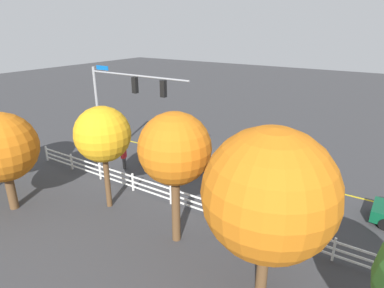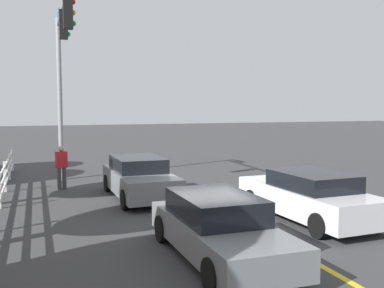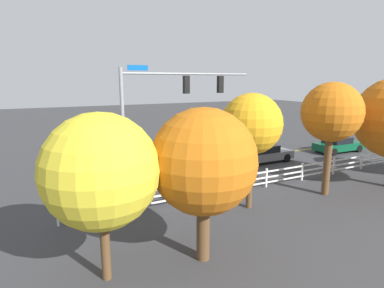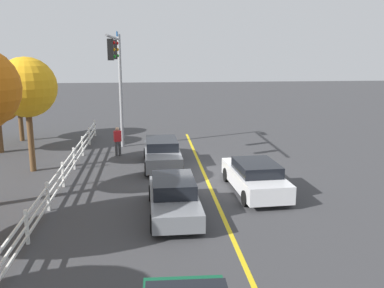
{
  "view_description": "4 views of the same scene",
  "coord_description": "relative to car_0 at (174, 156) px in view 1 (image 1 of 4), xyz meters",
  "views": [
    {
      "loc": [
        -11.32,
        19.44,
        9.59
      ],
      "look_at": [
        1.02,
        0.42,
        1.22
      ],
      "focal_mm": 30.22,
      "sensor_mm": 36.0,
      "label": 1
    },
    {
      "loc": [
        -13.99,
        5.42,
        3.28
      ],
      "look_at": [
        -0.1,
        0.63,
        2.0
      ],
      "focal_mm": 42.46,
      "sensor_mm": 36.0,
      "label": 2
    },
    {
      "loc": [
        10.49,
        20.71,
        6.31
      ],
      "look_at": [
        0.58,
        0.9,
        1.8
      ],
      "focal_mm": 29.48,
      "sensor_mm": 36.0,
      "label": 3
    },
    {
      "loc": [
        -20.29,
        2.6,
        6.07
      ],
      "look_at": [
        0.42,
        0.55,
        1.41
      ],
      "focal_mm": 39.71,
      "sensor_mm": 36.0,
      "label": 4
    }
  ],
  "objects": [
    {
      "name": "tree_1",
      "position": [
        -5.22,
        7.0,
        3.88
      ],
      "size": [
        3.19,
        3.19,
        6.23
      ],
      "color": "brown",
      "rests_on": "ground_plane"
    },
    {
      "name": "lane_center_stripe",
      "position": [
        -5.53,
        -2.04,
        -0.7
      ],
      "size": [
        28.0,
        0.16,
        0.01
      ],
      "primitive_type": "cube",
      "color": "gold",
      "rests_on": "ground_plane"
    },
    {
      "name": "car_1",
      "position": [
        -4.62,
        -3.87,
        -0.02
      ],
      "size": [
        4.89,
        2.13,
        1.39
      ],
      "rotation": [
        0.0,
        0.0,
        6.34
      ],
      "color": "silver",
      "rests_on": "ground_plane"
    },
    {
      "name": "car_3",
      "position": [
        -6.76,
        -0.24,
        -0.04
      ],
      "size": [
        4.66,
        1.89,
        1.36
      ],
      "rotation": [
        0.0,
        0.0,
        3.15
      ],
      "color": "slate",
      "rests_on": "ground_plane"
    },
    {
      "name": "white_rail_fence",
      "position": [
        -4.53,
        4.53,
        -0.1
      ],
      "size": [
        26.1,
        0.1,
        1.15
      ],
      "color": "white",
      "rests_on": "ground_plane"
    },
    {
      "name": "ground_plane",
      "position": [
        -1.53,
        -2.04,
        -0.71
      ],
      "size": [
        120.0,
        120.0,
        0.0
      ],
      "primitive_type": "plane",
      "color": "#38383A"
    },
    {
      "name": "signal_assembly",
      "position": [
        2.48,
        2.36,
        4.29
      ],
      "size": [
        7.9,
        0.38,
        7.07
      ],
      "color": "gray",
      "rests_on": "ground_plane"
    },
    {
      "name": "car_0",
      "position": [
        0.0,
        0.0,
        0.0
      ],
      "size": [
        4.74,
        1.98,
        1.43
      ],
      "rotation": [
        0.0,
        0.0,
        3.16
      ],
      "color": "slate",
      "rests_on": "ground_plane"
    },
    {
      "name": "tree_5",
      "position": [
        4.0,
        9.63,
        2.89
      ],
      "size": [
        3.67,
        3.67,
        5.45
      ],
      "color": "brown",
      "rests_on": "ground_plane"
    },
    {
      "name": "tree_3",
      "position": [
        -9.75,
        7.75,
        3.44
      ],
      "size": [
        4.74,
        4.74,
        6.53
      ],
      "color": "brown",
      "rests_on": "ground_plane"
    },
    {
      "name": "pedestrian",
      "position": [
        2.51,
        2.49,
        0.22
      ],
      "size": [
        0.37,
        0.46,
        1.69
      ],
      "rotation": [
        0.0,
        0.0,
        3.46
      ],
      "color": "#3F3F42",
      "rests_on": "ground_plane"
    },
    {
      "name": "tree_2",
      "position": [
        -0.28,
        6.58,
        3.52
      ],
      "size": [
        2.95,
        2.95,
        5.73
      ],
      "color": "brown",
      "rests_on": "ground_plane"
    }
  ]
}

